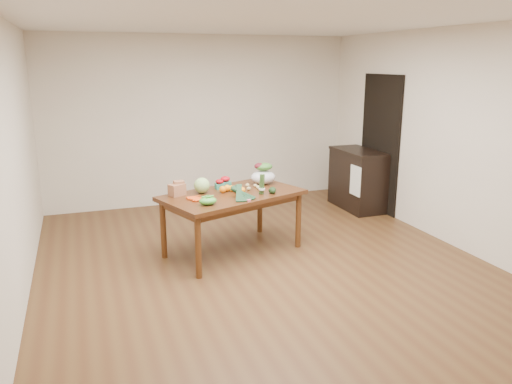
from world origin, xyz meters
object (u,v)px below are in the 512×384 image
object	(u,v)px
dining_table	(233,223)
cabinet	(357,179)
mandarin_cluster	(239,188)
salad_bag	(263,175)
paper_bag	(177,189)
kale_bunch	(243,193)
asparagus_bundle	(262,184)
cabbage	(202,185)

from	to	relation	value
dining_table	cabinet	bearing A→B (deg)	6.19
mandarin_cluster	salad_bag	distance (m)	0.51
paper_bag	kale_bunch	bearing A→B (deg)	-32.03
asparagus_bundle	cabinet	bearing A→B (deg)	12.69
dining_table	asparagus_bundle	bearing A→B (deg)	-46.66
paper_bag	mandarin_cluster	world-z (taller)	paper_bag
dining_table	kale_bunch	bearing A→B (deg)	-102.83
cabinet	salad_bag	bearing A→B (deg)	-155.72
cabinet	asparagus_bundle	world-z (taller)	asparagus_bundle
cabinet	kale_bunch	world-z (taller)	cabinet
dining_table	paper_bag	xyz separation A→B (m)	(-0.64, 0.12, 0.46)
cabbage	salad_bag	xyz separation A→B (m)	(0.85, 0.18, 0.03)
paper_bag	cabbage	distance (m)	0.30
asparagus_bundle	kale_bunch	bearing A→B (deg)	-172.21
kale_bunch	salad_bag	bearing A→B (deg)	32.91
cabinet	kale_bunch	xyz separation A→B (m)	(-2.40, -1.49, 0.36)
dining_table	asparagus_bundle	size ratio (longest dim) A/B	6.60
dining_table	mandarin_cluster	distance (m)	0.43
cabbage	cabinet	bearing A→B (deg)	20.69
kale_bunch	salad_bag	xyz separation A→B (m)	(0.47, 0.62, 0.04)
paper_bag	salad_bag	world-z (taller)	salad_bag
paper_bag	salad_bag	bearing A→B (deg)	9.44
mandarin_cluster	kale_bunch	xyz separation A→B (m)	(-0.06, -0.32, 0.03)
paper_bag	asparagus_bundle	size ratio (longest dim) A/B	0.95
paper_bag	mandarin_cluster	size ratio (longest dim) A/B	1.32
dining_table	cabbage	bearing A→B (deg)	139.38
cabinet	mandarin_cluster	distance (m)	2.63
dining_table	salad_bag	bearing A→B (deg)	11.69
dining_table	cabbage	world-z (taller)	cabbage
paper_bag	cabbage	size ratio (longest dim) A/B	1.26
asparagus_bundle	cabbage	bearing A→B (deg)	136.40
cabinet	asparagus_bundle	xyz separation A→B (m)	(-2.12, -1.34, 0.40)
asparagus_bundle	paper_bag	bearing A→B (deg)	144.10
asparagus_bundle	salad_bag	bearing A→B (deg)	48.15
dining_table	salad_bag	distance (m)	0.78
dining_table	mandarin_cluster	bearing A→B (deg)	-10.90
dining_table	cabbage	size ratio (longest dim) A/B	8.74
cabbage	mandarin_cluster	distance (m)	0.45
paper_bag	cabinet	bearing A→B (deg)	19.01
mandarin_cluster	asparagus_bundle	size ratio (longest dim) A/B	0.72
mandarin_cluster	cabinet	bearing A→B (deg)	26.45
mandarin_cluster	asparagus_bundle	distance (m)	0.29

